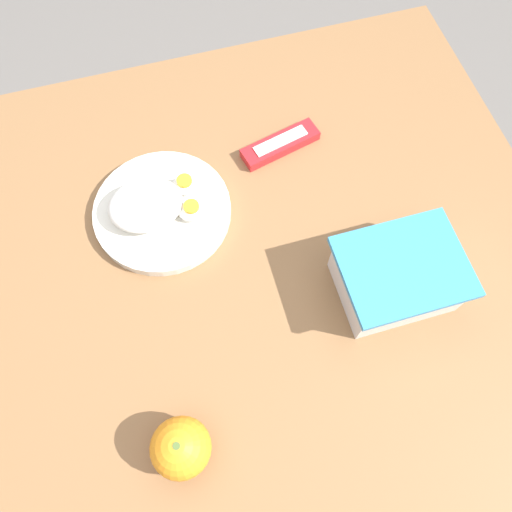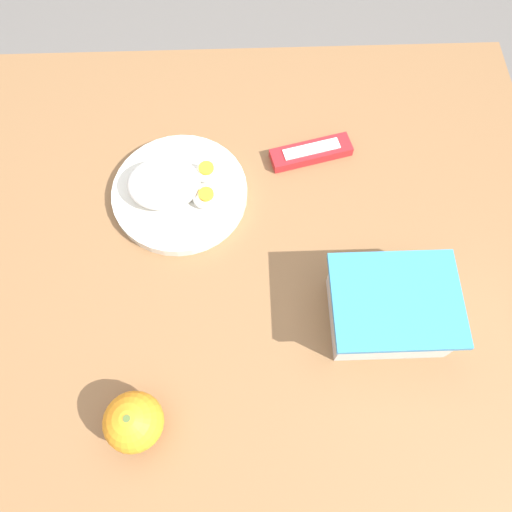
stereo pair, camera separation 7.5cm
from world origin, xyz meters
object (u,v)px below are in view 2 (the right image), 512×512
rice_plate (176,189)px  candy_bar (311,152)px  orange_fruit (134,422)px  food_container (389,310)px

rice_plate → candy_bar: rice_plate is taller
orange_fruit → candy_bar: size_ratio=0.54×
food_container → rice_plate: 0.38m
rice_plate → food_container: bearing=144.7°
orange_fruit → rice_plate: bearing=-96.4°
orange_fruit → candy_bar: (-0.27, -0.44, -0.03)m
orange_fruit → rice_plate: 0.37m
orange_fruit → rice_plate: (-0.04, -0.36, -0.02)m
food_container → candy_bar: (0.09, -0.29, -0.03)m
rice_plate → candy_bar: (-0.23, -0.07, -0.01)m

